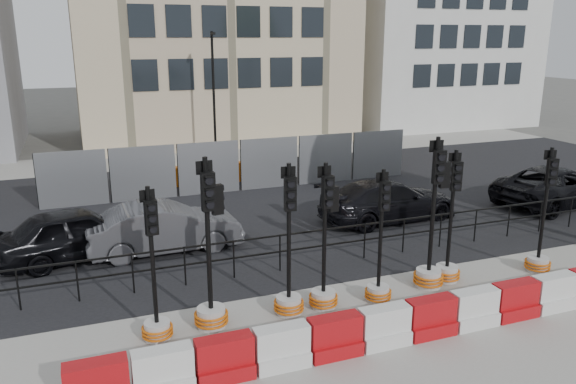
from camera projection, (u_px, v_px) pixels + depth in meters
name	position (u px, v px, depth m)	size (l,w,h in m)	color
ground	(343.00, 283.00, 13.58)	(120.00, 120.00, 0.00)	#51514C
sidewalk_near	(412.00, 344.00, 10.87)	(40.00, 6.00, 0.02)	gray
road	(256.00, 205.00, 19.88)	(40.00, 14.00, 0.03)	black
sidewalk_far	(201.00, 156.00, 27.99)	(40.00, 4.00, 0.02)	gray
building_white	(431.00, 1.00, 37.05)	(12.00, 9.06, 16.00)	silver
kerb_railing	(324.00, 240.00, 14.48)	(18.00, 0.04, 1.00)	black
heras_fencing	(223.00, 170.00, 21.97)	(14.33, 1.72, 2.00)	gray
lamp_post_far	(214.00, 92.00, 26.38)	(0.12, 0.56, 6.00)	black
barrier_row	(407.00, 323.00, 10.96)	(12.55, 0.50, 0.80)	red
traffic_signal_a	(156.00, 310.00, 10.90)	(0.62, 0.62, 3.13)	beige
traffic_signal_b	(211.00, 289.00, 11.32)	(0.70, 0.70, 3.57)	beige
traffic_signal_c	(289.00, 285.00, 11.91)	(0.66, 0.66, 3.33)	beige
traffic_signal_d	(324.00, 275.00, 12.17)	(0.64, 0.64, 3.27)	beige
traffic_signal_e	(379.00, 275.00, 12.50)	(0.60, 0.60, 3.06)	beige
traffic_signal_f	(431.00, 253.00, 13.16)	(0.71, 0.71, 3.62)	beige
traffic_signal_g	(448.00, 255.00, 13.52)	(0.64, 0.64, 3.27)	beige
traffic_signal_h	(540.00, 247.00, 14.08)	(0.63, 0.63, 3.21)	beige
car_a	(78.00, 233.00, 14.95)	(4.45, 2.57, 1.43)	black
car_b	(165.00, 228.00, 15.45)	(4.24, 1.61, 1.38)	#47484C
car_c	(388.00, 200.00, 18.08)	(4.74, 2.19, 1.34)	black
car_d	(556.00, 185.00, 19.82)	(5.29, 3.20, 1.37)	black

